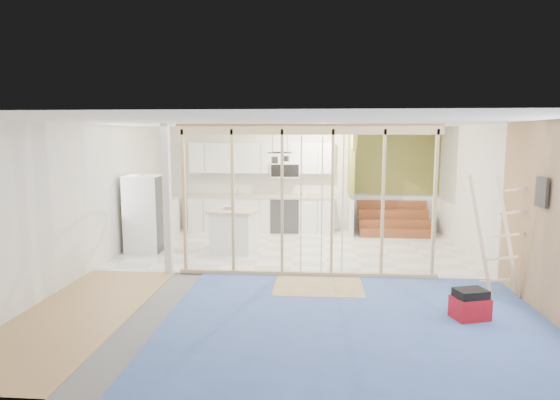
# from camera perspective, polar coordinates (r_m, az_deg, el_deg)

# --- Properties ---
(room) EXTENTS (7.01, 8.01, 2.61)m
(room) POSITION_cam_1_polar(r_m,az_deg,el_deg) (7.87, 1.13, -0.14)
(room) COLOR slate
(room) RESTS_ON ground
(floor_overlays) EXTENTS (7.00, 8.00, 0.03)m
(floor_overlays) POSITION_cam_1_polar(r_m,az_deg,el_deg) (8.21, 1.64, -9.05)
(floor_overlays) COLOR white
(floor_overlays) RESTS_ON room
(stud_frame) EXTENTS (4.66, 0.14, 2.60)m
(stud_frame) POSITION_cam_1_polar(r_m,az_deg,el_deg) (7.85, -0.44, 1.87)
(stud_frame) COLOR tan
(stud_frame) RESTS_ON room
(base_cabinets) EXTENTS (4.45, 2.24, 0.93)m
(base_cabinets) POSITION_cam_1_polar(r_m,az_deg,el_deg) (11.49, -5.99, -1.87)
(base_cabinets) COLOR white
(base_cabinets) RESTS_ON room
(upper_cabinets) EXTENTS (3.60, 0.41, 0.85)m
(upper_cabinets) POSITION_cam_1_polar(r_m,az_deg,el_deg) (11.68, -1.97, 5.00)
(upper_cabinets) COLOR white
(upper_cabinets) RESTS_ON room
(green_partition) EXTENTS (2.25, 1.51, 2.60)m
(green_partition) POSITION_cam_1_polar(r_m,az_deg,el_deg) (11.65, 12.22, 0.50)
(green_partition) COLOR olive
(green_partition) RESTS_ON room
(pot_rack) EXTENTS (0.52, 0.52, 0.72)m
(pot_rack) POSITION_cam_1_polar(r_m,az_deg,el_deg) (9.71, -0.06, 5.49)
(pot_rack) COLOR black
(pot_rack) RESTS_ON room
(electrical_panel) EXTENTS (0.04, 0.30, 0.40)m
(electrical_panel) POSITION_cam_1_polar(r_m,az_deg,el_deg) (7.10, 29.30, 0.84)
(electrical_panel) COLOR #3B3B40
(electrical_panel) RESTS_ON room
(ceiling_light) EXTENTS (0.32, 0.32, 0.08)m
(ceiling_light) POSITION_cam_1_polar(r_m,az_deg,el_deg) (10.83, 9.53, 8.50)
(ceiling_light) COLOR #FFEABF
(ceiling_light) RESTS_ON room
(fridge) EXTENTS (0.70, 0.67, 1.59)m
(fridge) POSITION_cam_1_polar(r_m,az_deg,el_deg) (10.01, -16.13, -1.66)
(fridge) COLOR white
(fridge) RESTS_ON room
(island) EXTENTS (1.06, 1.06, 0.90)m
(island) POSITION_cam_1_polar(r_m,az_deg,el_deg) (9.71, -5.47, -3.75)
(island) COLOR white
(island) RESTS_ON room
(bowl) EXTENTS (0.32, 0.32, 0.07)m
(bowl) POSITION_cam_1_polar(r_m,az_deg,el_deg) (9.67, -6.18, -0.88)
(bowl) COLOR silver
(bowl) RESTS_ON island
(soap_bottle_a) EXTENTS (0.11, 0.11, 0.28)m
(soap_bottle_a) POSITION_cam_1_polar(r_m,az_deg,el_deg) (11.71, -5.01, 1.29)
(soap_bottle_a) COLOR #B1B9C5
(soap_bottle_a) RESTS_ON base_cabinets
(soap_bottle_b) EXTENTS (0.10, 0.11, 0.21)m
(soap_bottle_b) POSITION_cam_1_polar(r_m,az_deg,el_deg) (11.58, 3.00, 1.09)
(soap_bottle_b) COLOR silver
(soap_bottle_b) RESTS_ON base_cabinets
(toolbox) EXTENTS (0.51, 0.44, 0.41)m
(toolbox) POSITION_cam_1_polar(r_m,az_deg,el_deg) (6.72, 22.16, -11.80)
(toolbox) COLOR #A80F18
(toolbox) RESTS_ON room
(ladder) EXTENTS (0.96, 0.17, 1.81)m
(ladder) POSITION_cam_1_polar(r_m,az_deg,el_deg) (7.60, 25.02, -4.03)
(ladder) COLOR #E4BB8C
(ladder) RESTS_ON room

